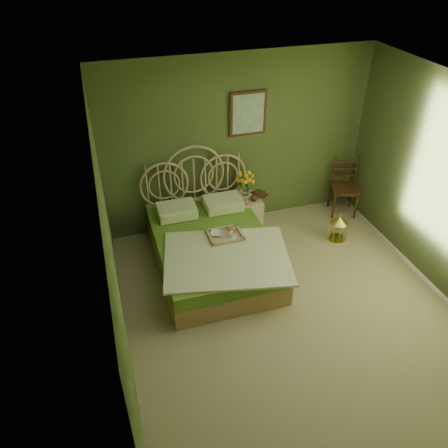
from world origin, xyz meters
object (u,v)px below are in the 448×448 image
object	(u,v)px
bed	(212,248)
chair	(343,182)
nightstand	(244,207)
birdcage	(338,228)

from	to	relation	value
bed	chair	distance (m)	2.53
bed	nightstand	size ratio (longest dim) A/B	2.37
nightstand	birdcage	xyz separation A→B (m)	(1.23, -0.74, -0.15)
nightstand	chair	world-z (taller)	same
nightstand	birdcage	bearing A→B (deg)	-30.96
bed	nightstand	distance (m)	1.07
chair	birdcage	xyz separation A→B (m)	(-0.44, -0.72, -0.33)
bed	chair	xyz separation A→B (m)	(2.40, 0.76, 0.22)
nightstand	birdcage	world-z (taller)	nightstand
bed	birdcage	size ratio (longest dim) A/B	5.60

